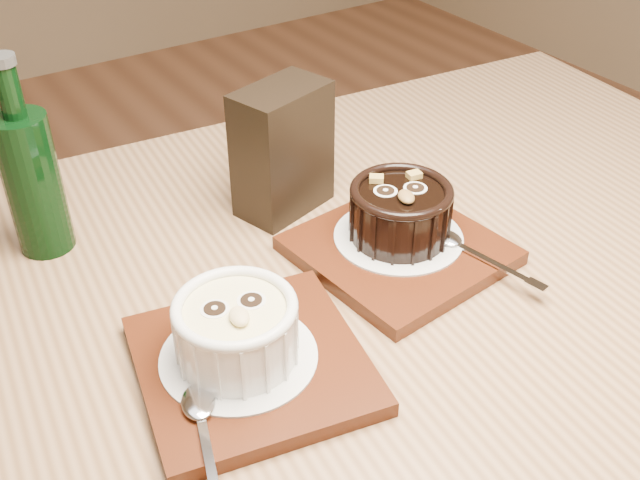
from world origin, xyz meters
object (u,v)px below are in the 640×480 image
at_px(table, 329,380).
at_px(green_bottle, 32,179).
at_px(ramekin_dark, 400,210).
at_px(condiment_stand, 282,150).
at_px(tray_left, 252,364).
at_px(tray_right, 399,250).
at_px(ramekin_white, 236,327).

xyz_separation_m(table, green_bottle, (-0.18, 0.24, 0.17)).
height_order(ramekin_dark, condiment_stand, condiment_stand).
relative_size(table, tray_left, 7.07).
bearing_deg(condiment_stand, green_bottle, 163.87).
distance_m(tray_right, green_bottle, 0.36).
bearing_deg(ramekin_dark, tray_left, -138.94).
height_order(tray_right, green_bottle, green_bottle).
relative_size(tray_left, condiment_stand, 1.29).
relative_size(tray_right, ramekin_dark, 1.78).
bearing_deg(green_bottle, condiment_stand, -16.13).
bearing_deg(condiment_stand, ramekin_white, -129.47).
height_order(tray_left, tray_right, same).
relative_size(condiment_stand, green_bottle, 0.69).
distance_m(ramekin_white, ramekin_dark, 0.22).
relative_size(table, tray_right, 7.07).
xyz_separation_m(tray_right, green_bottle, (-0.29, 0.21, 0.07)).
distance_m(tray_left, condiment_stand, 0.26).
distance_m(tray_right, condiment_stand, 0.16).
height_order(table, tray_left, tray_left).
distance_m(tray_left, ramekin_white, 0.04).
xyz_separation_m(table, ramekin_dark, (0.11, 0.04, 0.14)).
bearing_deg(tray_left, ramekin_white, 142.91).
relative_size(table, green_bottle, 6.25).
bearing_deg(tray_right, table, -163.55).
distance_m(ramekin_dark, green_bottle, 0.36).
height_order(tray_left, condiment_stand, condiment_stand).
bearing_deg(table, tray_left, -163.66).
bearing_deg(tray_left, green_bottle, 107.76).
height_order(table, green_bottle, green_bottle).
bearing_deg(tray_right, ramekin_white, -165.76).
distance_m(table, tray_left, 0.14).
height_order(tray_left, ramekin_white, ramekin_white).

